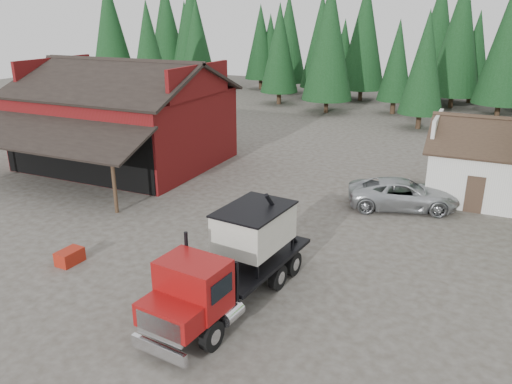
% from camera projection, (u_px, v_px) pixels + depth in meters
% --- Properties ---
extents(ground, '(120.00, 120.00, 0.00)m').
position_uv_depth(ground, '(186.00, 248.00, 22.45)').
color(ground, '#423D34').
rests_on(ground, ground).
extents(red_barn, '(12.80, 13.63, 7.18)m').
position_uv_depth(red_barn, '(125.00, 125.00, 34.35)').
color(red_barn, maroon).
rests_on(red_barn, ground).
extents(farmhouse, '(8.60, 6.42, 4.65)m').
position_uv_depth(farmhouse, '(507.00, 171.00, 27.87)').
color(farmhouse, silver).
rests_on(farmhouse, ground).
extents(conifer_backdrop, '(76.00, 16.00, 16.00)m').
position_uv_depth(conifer_backdrop, '(379.00, 104.00, 58.34)').
color(conifer_backdrop, '#113313').
rests_on(conifer_backdrop, ground).
extents(near_pine_a, '(4.40, 4.40, 11.40)m').
position_uv_depth(near_pine_a, '(149.00, 49.00, 52.90)').
color(near_pine_a, '#382619').
rests_on(near_pine_a, ground).
extents(near_pine_b, '(3.96, 3.96, 10.40)m').
position_uv_depth(near_pine_b, '(425.00, 62.00, 43.73)').
color(near_pine_b, '#382619').
rests_on(near_pine_b, ground).
extents(near_pine_d, '(5.28, 5.28, 13.40)m').
position_uv_depth(near_pine_d, '(329.00, 40.00, 50.59)').
color(near_pine_d, '#382619').
rests_on(near_pine_d, ground).
extents(feed_truck, '(3.05, 8.36, 3.69)m').
position_uv_depth(feed_truck, '(234.00, 259.00, 17.75)').
color(feed_truck, black).
rests_on(feed_truck, ground).
extents(silver_car, '(6.27, 4.24, 1.60)m').
position_uv_depth(silver_car, '(403.00, 194.00, 26.78)').
color(silver_car, '#AEB2B6').
rests_on(silver_car, ground).
extents(equip_box, '(0.76, 1.14, 0.60)m').
position_uv_depth(equip_box, '(70.00, 257.00, 20.98)').
color(equip_box, '#9C2011').
rests_on(equip_box, ground).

